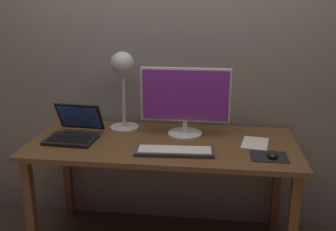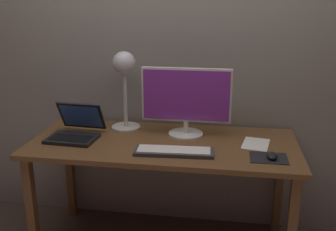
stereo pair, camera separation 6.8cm
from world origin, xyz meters
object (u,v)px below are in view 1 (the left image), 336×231
desk_lamp (123,74)px  mouse (272,154)px  keyboard_main (175,151)px  laptop (75,129)px  monitor (185,99)px

desk_lamp → mouse: bearing=-22.5°
keyboard_main → laptop: (-0.64, 0.18, 0.05)m
keyboard_main → mouse: mouse is taller
laptop → mouse: 1.18m
mouse → monitor: bearing=148.7°
desk_lamp → mouse: (0.91, -0.38, -0.35)m
laptop → mouse: bearing=-8.5°
monitor → desk_lamp: size_ratio=1.09×
laptop → mouse: laptop is taller
laptop → monitor: bearing=10.9°
monitor → keyboard_main: monitor is taller
laptop → desk_lamp: 0.45m
keyboard_main → laptop: 0.66m
mouse → laptop: bearing=171.5°
monitor → mouse: (0.50, -0.30, -0.21)m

